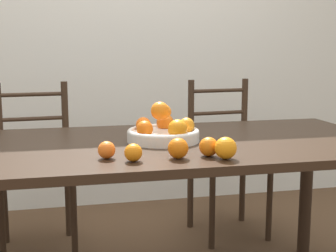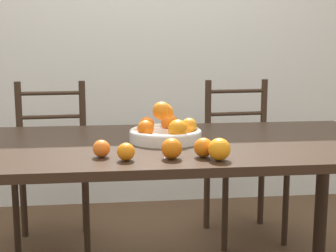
# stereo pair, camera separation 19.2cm
# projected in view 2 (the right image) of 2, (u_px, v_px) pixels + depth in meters

# --- Properties ---
(wall_back) EXTENTS (8.00, 0.06, 2.60)m
(wall_back) POSITION_uv_depth(u_px,v_px,m) (143.00, 31.00, 3.44)
(wall_back) COLOR silver
(wall_back) RESTS_ON ground_plane
(dining_table) EXTENTS (1.96, 0.94, 0.78)m
(dining_table) POSITION_uv_depth(u_px,v_px,m) (169.00, 161.00, 2.04)
(dining_table) COLOR black
(dining_table) RESTS_ON ground_plane
(fruit_bowl) EXTENTS (0.31, 0.31, 0.17)m
(fruit_bowl) POSITION_uv_depth(u_px,v_px,m) (166.00, 130.00, 2.02)
(fruit_bowl) COLOR white
(fruit_bowl) RESTS_ON dining_table
(orange_loose_0) EXTENTS (0.08, 0.08, 0.08)m
(orange_loose_0) POSITION_uv_depth(u_px,v_px,m) (219.00, 149.00, 1.67)
(orange_loose_0) COLOR orange
(orange_loose_0) RESTS_ON dining_table
(orange_loose_1) EXTENTS (0.06, 0.06, 0.06)m
(orange_loose_1) POSITION_uv_depth(u_px,v_px,m) (126.00, 152.00, 1.67)
(orange_loose_1) COLOR orange
(orange_loose_1) RESTS_ON dining_table
(orange_loose_2) EXTENTS (0.07, 0.07, 0.07)m
(orange_loose_2) POSITION_uv_depth(u_px,v_px,m) (204.00, 147.00, 1.73)
(orange_loose_2) COLOR orange
(orange_loose_2) RESTS_ON dining_table
(orange_loose_3) EXTENTS (0.06, 0.06, 0.06)m
(orange_loose_3) POSITION_uv_depth(u_px,v_px,m) (101.00, 149.00, 1.73)
(orange_loose_3) COLOR orange
(orange_loose_3) RESTS_ON dining_table
(orange_loose_4) EXTENTS (0.08, 0.08, 0.08)m
(orange_loose_4) POSITION_uv_depth(u_px,v_px,m) (172.00, 148.00, 1.70)
(orange_loose_4) COLOR orange
(orange_loose_4) RESTS_ON dining_table
(chair_left) EXTENTS (0.45, 0.43, 0.98)m
(chair_left) POSITION_uv_depth(u_px,v_px,m) (52.00, 168.00, 2.78)
(chair_left) COLOR #382619
(chair_left) RESTS_ON ground_plane
(chair_right) EXTENTS (0.46, 0.44, 0.98)m
(chair_right) POSITION_uv_depth(u_px,v_px,m) (243.00, 162.00, 2.92)
(chair_right) COLOR #382619
(chair_right) RESTS_ON ground_plane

